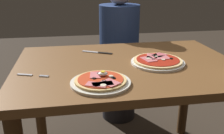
% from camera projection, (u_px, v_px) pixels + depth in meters
% --- Properties ---
extents(dining_table, '(1.20, 0.85, 0.74)m').
position_uv_depth(dining_table, '(127.00, 83.00, 1.41)').
color(dining_table, brown).
rests_on(dining_table, ground).
extents(pizza_foreground, '(0.27, 0.27, 0.05)m').
position_uv_depth(pizza_foreground, '(101.00, 81.00, 1.10)').
color(pizza_foreground, silver).
rests_on(pizza_foreground, dining_table).
extents(pizza_across_left, '(0.29, 0.29, 0.03)m').
position_uv_depth(pizza_across_left, '(158.00, 61.00, 1.36)').
color(pizza_across_left, white).
rests_on(pizza_across_left, dining_table).
extents(fork, '(0.15, 0.07, 0.00)m').
position_uv_depth(fork, '(30.00, 75.00, 1.20)').
color(fork, silver).
rests_on(fork, dining_table).
extents(knife, '(0.18, 0.11, 0.01)m').
position_uv_depth(knife, '(99.00, 52.00, 1.55)').
color(knife, silver).
rests_on(knife, dining_table).
extents(diner_person, '(0.32, 0.32, 1.18)m').
position_uv_depth(diner_person, '(119.00, 56.00, 2.10)').
color(diner_person, black).
rests_on(diner_person, ground).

